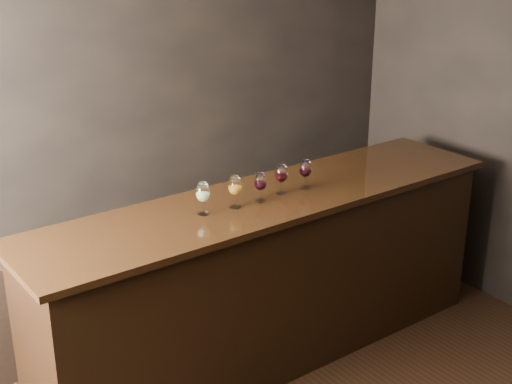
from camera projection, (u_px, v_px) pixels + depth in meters
room_shell at (261, 165)px, 3.00m from camera, size 5.02×4.52×2.81m
bar_counter at (269, 281)px, 4.69m from camera, size 3.20×0.77×1.11m
bar_top at (270, 199)px, 4.48m from camera, size 3.31×0.84×0.04m
back_bar_shelf at (138, 274)px, 5.12m from camera, size 2.22×0.40×0.80m
glass_white at (203, 193)px, 4.15m from camera, size 0.08×0.08×0.19m
glass_amber at (235, 187)px, 4.25m from camera, size 0.08×0.08×0.20m
glass_red_a at (260, 183)px, 4.35m from camera, size 0.08×0.08×0.18m
glass_red_b at (282, 175)px, 4.47m from camera, size 0.08×0.08×0.19m
glass_red_c at (305, 169)px, 4.56m from camera, size 0.08×0.08×0.19m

